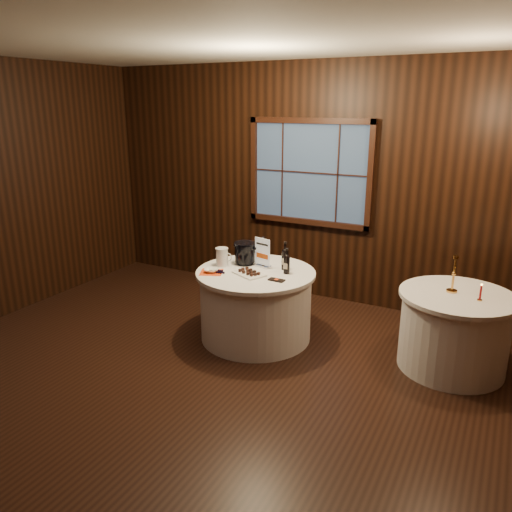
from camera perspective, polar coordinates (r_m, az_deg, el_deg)
The scene contains 16 objects.
ground at distance 4.87m, azimuth -5.69°, elevation -13.77°, with size 6.00×6.00×0.00m, color black.
back_wall at distance 6.46m, azimuth 6.18°, elevation 8.56°, with size 6.00×0.10×3.00m.
main_table at distance 5.46m, azimuth -0.04°, elevation -5.55°, with size 1.28×1.28×0.77m.
side_table at distance 5.22m, azimuth 21.65°, elevation -7.98°, with size 1.08×1.08×0.77m.
sign_stand at distance 5.43m, azimuth 0.79°, elevation -0.10°, with size 0.20×0.14×0.34m.
port_bottle_left at distance 5.36m, azimuth 3.33°, elevation -0.17°, with size 0.07×0.08×0.31m.
port_bottle_right at distance 5.24m, azimuth 3.53°, elevation -0.76°, with size 0.07×0.07×0.27m.
ice_bucket at distance 5.53m, azimuth -1.27°, elevation 0.38°, with size 0.24×0.24×0.25m.
chocolate_plate at distance 5.22m, azimuth -0.78°, elevation -1.95°, with size 0.39×0.34×0.05m.
chocolate_box at distance 5.05m, azimuth 2.36°, elevation -2.76°, with size 0.16×0.08×0.01m, color black.
grape_bunch at distance 5.27m, azimuth -4.13°, elevation -1.81°, with size 0.15×0.06×0.04m.
glass_pitcher at distance 5.49m, azimuth -3.89°, elevation -0.09°, with size 0.19×0.14×0.20m.
orange_napkin at distance 5.31m, azimuth -5.11°, elevation -1.85°, with size 0.23×0.23×0.00m, color #EA4413.
cracker_bowl at distance 5.31m, azimuth -5.12°, elevation -1.64°, with size 0.15×0.15×0.04m, color white.
brass_candlestick at distance 5.07m, azimuth 21.61°, elevation -2.45°, with size 0.10×0.10×0.36m.
red_candle at distance 4.97m, azimuth 24.27°, elevation -3.96°, with size 0.04×0.04×0.16m.
Camera 1 is at (2.35, -3.46, 2.49)m, focal length 35.00 mm.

